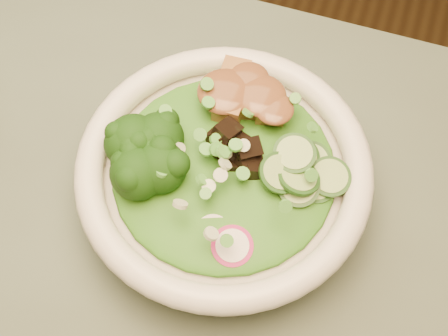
% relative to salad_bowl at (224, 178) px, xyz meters
% --- Properties ---
extents(salad_bowl, '(0.24, 0.24, 0.07)m').
position_rel_salad_bowl_xyz_m(salad_bowl, '(0.00, 0.00, 0.00)').
color(salad_bowl, white).
rests_on(salad_bowl, dining_table).
extents(lettuce_bed, '(0.18, 0.18, 0.02)m').
position_rel_salad_bowl_xyz_m(lettuce_bed, '(-0.00, 0.00, 0.02)').
color(lettuce_bed, '#286B16').
rests_on(lettuce_bed, salad_bowl).
extents(broccoli_florets, '(0.09, 0.08, 0.04)m').
position_rel_salad_bowl_xyz_m(broccoli_florets, '(-0.06, -0.01, 0.03)').
color(broccoli_florets, black).
rests_on(broccoli_florets, salad_bowl).
extents(radish_slices, '(0.10, 0.07, 0.02)m').
position_rel_salad_bowl_xyz_m(radish_slices, '(0.01, -0.06, 0.02)').
color(radish_slices, '#9E0C4D').
rests_on(radish_slices, salad_bowl).
extents(cucumber_slices, '(0.08, 0.08, 0.03)m').
position_rel_salad_bowl_xyz_m(cucumber_slices, '(0.06, 0.01, 0.03)').
color(cucumber_slices, '#A6CC71').
rests_on(cucumber_slices, salad_bowl).
extents(mushroom_heap, '(0.08, 0.08, 0.04)m').
position_rel_salad_bowl_xyz_m(mushroom_heap, '(-0.00, 0.01, 0.03)').
color(mushroom_heap, black).
rests_on(mushroom_heap, salad_bowl).
extents(tofu_cubes, '(0.09, 0.08, 0.03)m').
position_rel_salad_bowl_xyz_m(tofu_cubes, '(-0.00, 0.06, 0.03)').
color(tofu_cubes, brown).
rests_on(tofu_cubes, salad_bowl).
extents(peanut_sauce, '(0.06, 0.05, 0.01)m').
position_rel_salad_bowl_xyz_m(peanut_sauce, '(-0.00, 0.06, 0.04)').
color(peanut_sauce, brown).
rests_on(peanut_sauce, tofu_cubes).
extents(scallion_garnish, '(0.17, 0.17, 0.02)m').
position_rel_salad_bowl_xyz_m(scallion_garnish, '(0.00, 0.00, 0.04)').
color(scallion_garnish, '#52A43A').
rests_on(scallion_garnish, salad_bowl).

